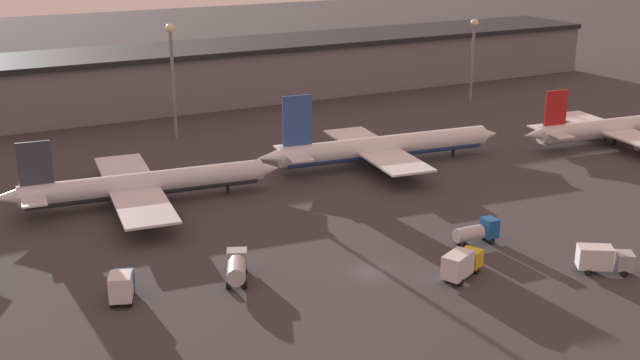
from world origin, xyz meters
name	(u,v)px	position (x,y,z in m)	size (l,w,h in m)	color
ground	(369,272)	(0.00, 0.00, 0.00)	(600.00, 600.00, 0.00)	#383538
terminal_building	(146,79)	(0.00, 101.23, 6.80)	(244.41, 22.96, 13.49)	slate
airplane_1	(142,185)	(-18.66, 37.94, 3.13)	(44.65, 35.93, 11.62)	silver
airplane_2	(383,147)	(25.38, 38.33, 3.33)	(47.60, 31.01, 14.08)	white
airplane_3	(617,127)	(74.24, 29.97, 3.07)	(44.06, 29.74, 11.67)	silver
service_vehicle_0	(121,285)	(-29.76, 6.35, 2.01)	(4.05, 5.63, 3.70)	#195199
service_vehicle_1	(477,232)	(17.71, 1.17, 1.77)	(6.43, 2.45, 3.39)	#195199
service_vehicle_2	(237,267)	(-15.76, 5.50, 1.77)	(4.92, 7.34, 2.99)	#9EA3A8
service_vehicle_3	(461,263)	(9.15, -6.74, 2.01)	(7.18, 5.10, 3.65)	gold
service_vehicle_4	(603,258)	(25.94, -13.55, 1.95)	(7.05, 5.71, 3.51)	#9EA3A8
lamp_post_1	(172,65)	(-2.09, 73.14, 14.73)	(1.80, 1.80, 22.88)	slate
lamp_post_2	(473,48)	(71.56, 73.14, 12.91)	(1.80, 1.80, 19.65)	slate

